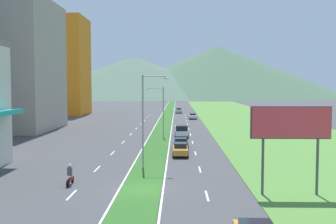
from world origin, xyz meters
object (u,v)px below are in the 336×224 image
object	(u,v)px
car_1	(179,111)
car_3	(180,149)
street_lamp_mid	(161,108)
street_lamp_near	(146,115)
car_4	(193,116)
pickup_truck_0	(182,131)
car_2	(181,143)
billboard_roadside	(291,127)
motorcycle_rider	(70,176)

from	to	relation	value
car_1	car_3	world-z (taller)	car_1
street_lamp_mid	car_1	xyz separation A→B (m)	(3.03, 57.77, -3.93)
car_1	car_3	xyz separation A→B (m)	(-0.09, -73.25, -0.04)
street_lamp_near	street_lamp_mid	xyz separation A→B (m)	(0.57, 22.80, -0.61)
car_1	street_lamp_near	bearing A→B (deg)	-2.55
car_3	car_4	xyz separation A→B (m)	(3.51, 51.62, -0.02)
car_1	pickup_truck_0	world-z (taller)	pickup_truck_0
car_2	car_4	world-z (taller)	car_4
street_lamp_mid	car_3	world-z (taller)	street_lamp_mid
billboard_roadside	pickup_truck_0	world-z (taller)	billboard_roadside
street_lamp_near	motorcycle_rider	xyz separation A→B (m)	(-5.75, -6.65, -4.59)
billboard_roadside	motorcycle_rider	bearing A→B (deg)	171.55
car_1	car_3	bearing A→B (deg)	-0.07
car_2	car_4	bearing A→B (deg)	175.80
street_lamp_mid	car_2	distance (m)	11.31
pickup_truck_0	motorcycle_rider	size ratio (longest dim) A/B	2.70
car_2	motorcycle_rider	distance (m)	21.48
billboard_roadside	car_1	size ratio (longest dim) A/B	1.48
car_3	pickup_truck_0	xyz separation A→B (m)	(0.32, 16.82, 0.22)
car_4	motorcycle_rider	bearing A→B (deg)	-11.01
car_4	car_3	bearing A→B (deg)	-3.89
car_1	pickup_truck_0	xyz separation A→B (m)	(0.23, -56.43, 0.19)
car_1	pickup_truck_0	distance (m)	56.43
car_4	billboard_roadside	bearing A→B (deg)	3.83
car_4	pickup_truck_0	xyz separation A→B (m)	(-3.19, -34.79, 0.25)
car_2	motorcycle_rider	xyz separation A→B (m)	(-9.36, -19.33, 0.04)
car_2	car_4	distance (m)	46.38
car_1	car_4	xyz separation A→B (m)	(3.42, -21.64, -0.06)
street_lamp_mid	billboard_roadside	bearing A→B (deg)	-71.03
car_2	car_3	size ratio (longest dim) A/B	0.94
street_lamp_near	pickup_truck_0	size ratio (longest dim) A/B	1.73
car_3	motorcycle_rider	xyz separation A→B (m)	(-9.25, -13.97, -0.02)
car_3	pickup_truck_0	world-z (taller)	pickup_truck_0
car_3	street_lamp_mid	bearing A→B (deg)	-169.26
car_1	car_2	distance (m)	67.89
car_3	motorcycle_rider	world-z (taller)	motorcycle_rider
car_1	car_2	size ratio (longest dim) A/B	1.10
car_2	street_lamp_mid	bearing A→B (deg)	-163.24
car_3	car_4	bearing A→B (deg)	176.11
billboard_roadside	motorcycle_rider	size ratio (longest dim) A/B	3.36
billboard_roadside	car_3	bearing A→B (deg)	116.00
street_lamp_mid	car_4	bearing A→B (deg)	79.88
street_lamp_mid	car_2	bearing A→B (deg)	-73.24
car_4	car_2	bearing A→B (deg)	-4.20
street_lamp_mid	car_1	distance (m)	57.98
car_2	street_lamp_near	bearing A→B (deg)	-15.92
car_1	motorcycle_rider	size ratio (longest dim) A/B	2.27
car_4	motorcycle_rider	xyz separation A→B (m)	(-12.76, -65.58, 0.01)
car_2	pickup_truck_0	size ratio (longest dim) A/B	0.76
billboard_roadside	car_2	distance (m)	23.72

